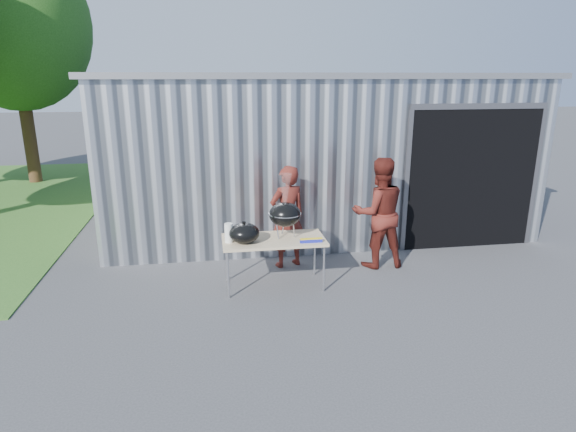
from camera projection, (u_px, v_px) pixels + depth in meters
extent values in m
plane|color=#3A3A3C|center=(310.00, 298.00, 6.85)|extent=(80.00, 80.00, 0.00)
cube|color=silver|center=(303.00, 146.00, 11.01)|extent=(8.00, 6.00, 3.00)
cube|color=slate|center=(304.00, 76.00, 10.58)|extent=(8.20, 6.20, 0.10)
cube|color=black|center=(456.00, 174.00, 9.16)|extent=(2.40, 1.20, 2.50)
cube|color=#4C4C51|center=(480.00, 106.00, 8.25)|extent=(2.52, 0.08, 0.10)
cylinder|color=#442D19|center=(31.00, 145.00, 14.07)|extent=(0.36, 0.36, 2.24)
ellipsoid|color=#1E4C14|center=(13.00, 23.00, 13.15)|extent=(4.10, 4.10, 4.71)
cube|color=tan|center=(274.00, 240.00, 7.06)|extent=(1.50, 0.75, 0.04)
cylinder|color=silver|center=(228.00, 275.00, 6.76)|extent=(0.03, 0.03, 0.71)
cylinder|color=silver|center=(324.00, 269.00, 6.97)|extent=(0.03, 0.03, 0.71)
cylinder|color=silver|center=(227.00, 259.00, 7.36)|extent=(0.03, 0.03, 0.71)
cylinder|color=silver|center=(315.00, 254.00, 7.57)|extent=(0.03, 0.03, 0.71)
ellipsoid|color=black|center=(285.00, 214.00, 7.05)|extent=(0.47, 0.47, 0.35)
cylinder|color=silver|center=(285.00, 214.00, 7.04)|extent=(0.48, 0.48, 0.02)
cylinder|color=silver|center=(285.00, 213.00, 7.04)|extent=(0.45, 0.45, 0.01)
cylinder|color=silver|center=(284.00, 226.00, 7.24)|extent=(0.02, 0.02, 0.24)
cylinder|color=silver|center=(277.00, 231.00, 7.02)|extent=(0.02, 0.02, 0.24)
cylinder|color=silver|center=(294.00, 230.00, 7.06)|extent=(0.02, 0.02, 0.24)
cylinder|color=#C16545|center=(276.00, 212.00, 7.01)|extent=(0.02, 0.14, 0.02)
cylinder|color=#C16545|center=(279.00, 212.00, 7.02)|extent=(0.02, 0.14, 0.02)
cylinder|color=#C16545|center=(283.00, 212.00, 7.03)|extent=(0.02, 0.14, 0.02)
cylinder|color=#C16545|center=(287.00, 212.00, 7.04)|extent=(0.02, 0.14, 0.02)
cylinder|color=#C16545|center=(290.00, 211.00, 7.05)|extent=(0.02, 0.14, 0.02)
cylinder|color=#C16545|center=(294.00, 211.00, 7.06)|extent=(0.02, 0.14, 0.02)
cone|color=silver|center=(285.00, 193.00, 6.95)|extent=(0.20, 0.20, 0.55)
ellipsoid|color=black|center=(244.00, 233.00, 6.85)|extent=(0.44, 0.44, 0.29)
cylinder|color=black|center=(244.00, 222.00, 6.81)|extent=(0.05, 0.05, 0.03)
cylinder|color=white|center=(229.00, 233.00, 6.87)|extent=(0.12, 0.12, 0.28)
cube|color=white|center=(235.00, 232.00, 7.18)|extent=(0.20, 0.15, 0.10)
cube|color=#181F9C|center=(311.00, 241.00, 6.89)|extent=(0.32, 0.06, 0.05)
cube|color=yellow|center=(311.00, 239.00, 6.88)|extent=(0.32, 0.06, 0.01)
imported|color=#511A14|center=(287.00, 217.00, 7.82)|extent=(0.71, 0.58, 1.69)
imported|color=#511A14|center=(379.00, 213.00, 7.81)|extent=(0.89, 0.69, 1.82)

